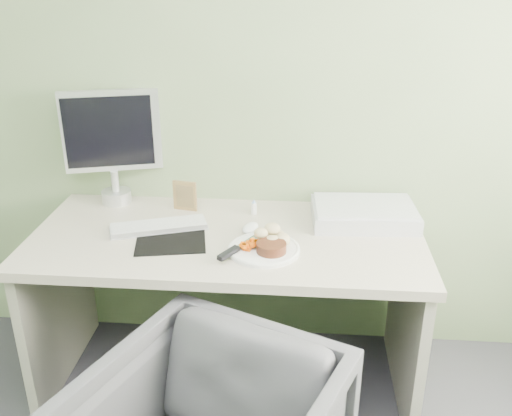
# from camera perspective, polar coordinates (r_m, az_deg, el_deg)

# --- Properties ---
(wall_back) EXTENTS (3.50, 0.00, 3.50)m
(wall_back) POSITION_cam_1_polar(r_m,az_deg,el_deg) (2.49, -2.08, 14.11)
(wall_back) COLOR gray
(wall_back) RESTS_ON floor
(desk) EXTENTS (1.60, 0.75, 0.73)m
(desk) POSITION_cam_1_polar(r_m,az_deg,el_deg) (2.42, -2.86, -6.59)
(desk) COLOR #C1B3A2
(desk) RESTS_ON floor
(plate) EXTENTS (0.28, 0.28, 0.01)m
(plate) POSITION_cam_1_polar(r_m,az_deg,el_deg) (2.20, 0.81, -4.19)
(plate) COLOR white
(plate) RESTS_ON desk
(steak) EXTENTS (0.14, 0.14, 0.04)m
(steak) POSITION_cam_1_polar(r_m,az_deg,el_deg) (2.16, 1.54, -3.95)
(steak) COLOR black
(steak) RESTS_ON plate
(potato_pile) EXTENTS (0.13, 0.11, 0.06)m
(potato_pile) POSITION_cam_1_polar(r_m,az_deg,el_deg) (2.23, 1.56, -2.59)
(potato_pile) COLOR #A78851
(potato_pile) RESTS_ON plate
(carrot_heap) EXTENTS (0.08, 0.07, 0.04)m
(carrot_heap) POSITION_cam_1_polar(r_m,az_deg,el_deg) (2.18, -0.78, -3.52)
(carrot_heap) COLOR #EB5304
(carrot_heap) RESTS_ON plate
(steak_knife) EXTENTS (0.17, 0.25, 0.02)m
(steak_knife) POSITION_cam_1_polar(r_m,az_deg,el_deg) (2.16, -2.03, -4.10)
(steak_knife) COLOR silver
(steak_knife) RESTS_ON plate
(mousepad) EXTENTS (0.31, 0.29, 0.00)m
(mousepad) POSITION_cam_1_polar(r_m,az_deg,el_deg) (2.30, -8.52, -3.24)
(mousepad) COLOR black
(mousepad) RESTS_ON desk
(keyboard) EXTENTS (0.41, 0.24, 0.02)m
(keyboard) POSITION_cam_1_polar(r_m,az_deg,el_deg) (2.40, -9.70, -1.76)
(keyboard) COLOR white
(keyboard) RESTS_ON desk
(computer_mouse) EXTENTS (0.09, 0.11, 0.04)m
(computer_mouse) POSITION_cam_1_polar(r_m,az_deg,el_deg) (2.34, -0.58, -2.01)
(computer_mouse) COLOR white
(computer_mouse) RESTS_ON desk
(photo_frame) EXTENTS (0.11, 0.03, 0.14)m
(photo_frame) POSITION_cam_1_polar(r_m,az_deg,el_deg) (2.55, -7.13, 1.22)
(photo_frame) COLOR olive
(photo_frame) RESTS_ON desk
(eyedrop_bottle) EXTENTS (0.02, 0.02, 0.07)m
(eyedrop_bottle) POSITION_cam_1_polar(r_m,az_deg,el_deg) (2.50, -0.21, 0.08)
(eyedrop_bottle) COLOR white
(eyedrop_bottle) RESTS_ON desk
(scanner) EXTENTS (0.45, 0.31, 0.07)m
(scanner) POSITION_cam_1_polar(r_m,az_deg,el_deg) (2.47, 10.74, -0.64)
(scanner) COLOR #AFB1B7
(scanner) RESTS_ON desk
(monitor) EXTENTS (0.42, 0.17, 0.52)m
(monitor) POSITION_cam_1_polar(r_m,az_deg,el_deg) (2.63, -14.19, 6.55)
(monitor) COLOR silver
(monitor) RESTS_ON desk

